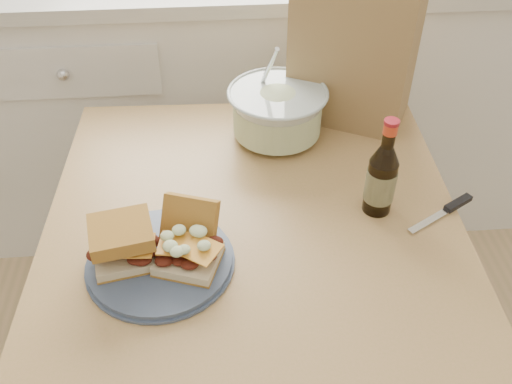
{
  "coord_description": "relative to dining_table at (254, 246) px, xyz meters",
  "views": [
    {
      "loc": [
        -0.07,
        -0.1,
        1.56
      ],
      "look_at": [
        0.0,
        0.76,
        0.81
      ],
      "focal_mm": 40.0,
      "sensor_mm": 36.0,
      "label": 1
    }
  ],
  "objects": [
    {
      "name": "cabinet_run",
      "position": [
        -0.0,
        0.91,
        -0.15
      ],
      "size": [
        2.5,
        0.64,
        0.94
      ],
      "color": "white",
      "rests_on": "ground"
    },
    {
      "name": "dining_table",
      "position": [
        0.0,
        0.0,
        0.0
      ],
      "size": [
        0.9,
        0.9,
        0.73
      ],
      "rotation": [
        0.0,
        0.0,
        -0.03
      ],
      "color": "tan",
      "rests_on": "ground"
    },
    {
      "name": "beer_bottle",
      "position": [
        0.26,
        -0.01,
        0.19
      ],
      "size": [
        0.06,
        0.06,
        0.23
      ],
      "rotation": [
        0.0,
        0.0,
        -0.21
      ],
      "color": "black",
      "rests_on": "dining_table"
    },
    {
      "name": "sandwich_right",
      "position": [
        -0.13,
        -0.13,
        0.16
      ],
      "size": [
        0.14,
        0.19,
        0.1
      ],
      "rotation": [
        0.0,
        0.0,
        -0.33
      ],
      "color": "beige",
      "rests_on": "plate"
    },
    {
      "name": "sandwich_left",
      "position": [
        -0.26,
        -0.13,
        0.17
      ],
      "size": [
        0.13,
        0.13,
        0.08
      ],
      "rotation": [
        0.0,
        0.0,
        0.2
      ],
      "color": "beige",
      "rests_on": "plate"
    },
    {
      "name": "paper_bag",
      "position": [
        0.28,
        0.37,
        0.29
      ],
      "size": [
        0.34,
        0.3,
        0.38
      ],
      "primitive_type": "cube",
      "rotation": [
        0.0,
        0.0,
        -0.47
      ],
      "color": "#9F7D4C",
      "rests_on": "dining_table"
    },
    {
      "name": "plate",
      "position": [
        -0.19,
        -0.14,
        0.12
      ],
      "size": [
        0.28,
        0.28,
        0.02
      ],
      "primitive_type": "cylinder",
      "color": "#414F6A",
      "rests_on": "dining_table"
    },
    {
      "name": "coleslaw_bowl",
      "position": [
        0.08,
        0.28,
        0.17
      ],
      "size": [
        0.24,
        0.24,
        0.24
      ],
      "color": "silver",
      "rests_on": "dining_table"
    },
    {
      "name": "knife",
      "position": [
        0.42,
        -0.03,
        0.11
      ],
      "size": [
        0.17,
        0.11,
        0.01
      ],
      "rotation": [
        0.0,
        0.0,
        0.53
      ],
      "color": "silver",
      "rests_on": "dining_table"
    }
  ]
}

